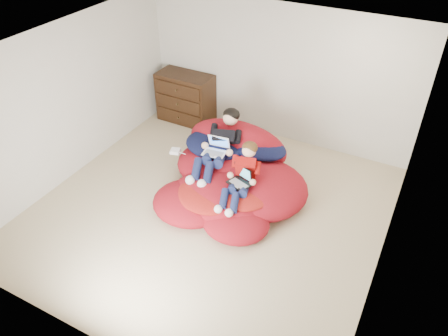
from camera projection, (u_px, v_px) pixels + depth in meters
room_shell at (209, 199)px, 6.54m from camera, size 5.10×5.10×2.77m
dresser at (186, 98)px, 8.63m from camera, size 1.10×0.62×0.98m
beanbag_pile at (231, 176)px, 6.94m from camera, size 2.39×2.37×0.87m
cream_pillow at (230, 126)px, 7.51m from camera, size 0.41×0.26×0.26m
older_boy at (220, 142)px, 6.96m from camera, size 0.50×1.37×0.76m
younger_boy at (242, 173)px, 6.37m from camera, size 0.40×1.00×0.73m
laptop_white at (216, 148)px, 6.89m from camera, size 0.38×0.37×0.25m
laptop_black at (241, 179)px, 6.38m from camera, size 0.39×0.37×0.25m
power_adapter at (175, 151)px, 7.23m from camera, size 0.19×0.19×0.06m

